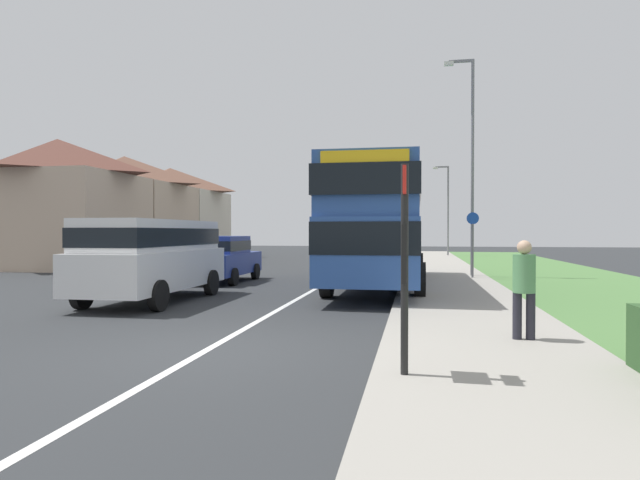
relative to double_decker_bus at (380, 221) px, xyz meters
name	(u,v)px	position (x,y,z in m)	size (l,w,h in m)	color
ground_plane	(206,351)	(-1.98, -9.75, -2.14)	(120.00, 120.00, 0.00)	#2D3033
lane_marking_centre	(310,292)	(-1.98, -1.75, -2.14)	(0.14, 60.00, 0.01)	silver
pavement_near_side	(460,302)	(2.22, -3.75, -2.08)	(3.20, 68.00, 0.12)	#9E998E
double_decker_bus	(380,221)	(0.00, 0.00, 0.00)	(2.80, 10.83, 3.70)	#284C93
parked_van_white	(153,253)	(-5.53, -4.56, -0.88)	(2.11, 5.14, 2.10)	silver
parked_car_blue	(222,257)	(-5.70, 0.86, -1.24)	(1.89, 4.03, 1.65)	navy
pedestrian_at_stop	(524,285)	(2.82, -8.63, -1.17)	(0.34, 0.34, 1.67)	#23232D
bus_stop_sign	(405,254)	(1.02, -11.05, -0.60)	(0.09, 0.52, 2.60)	black
cycle_route_sign	(473,242)	(3.19, 3.05, -0.72)	(0.44, 0.08, 2.52)	slate
street_lamp_mid	(470,155)	(3.17, 3.97, 2.63)	(1.14, 0.20, 8.42)	slate
street_lamp_far	(446,204)	(3.27, 22.45, 1.67)	(1.14, 0.20, 6.54)	slate
house_terrace_far_side	(124,209)	(-16.54, 13.03, 1.08)	(7.13, 18.61, 6.45)	#C1A88E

